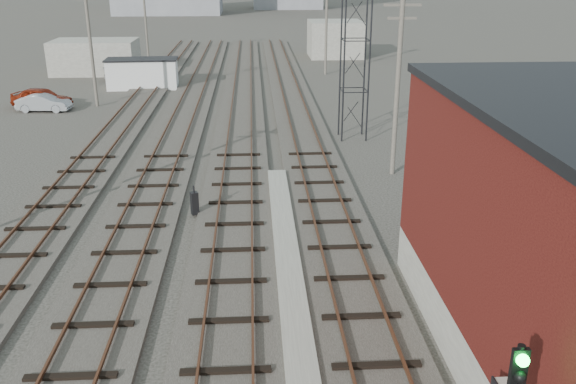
{
  "coord_description": "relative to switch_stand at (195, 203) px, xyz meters",
  "views": [
    {
      "loc": [
        -0.64,
        -1.55,
        10.28
      ],
      "look_at": [
        0.61,
        19.79,
        2.2
      ],
      "focal_mm": 38.0,
      "sensor_mm": 36.0,
      "label": 1
    }
  ],
  "objects": [
    {
      "name": "utility_pole_left_c",
      "position": [
        -9.27,
        47.11,
        4.18
      ],
      "size": [
        1.8,
        0.24,
        9.0
      ],
      "color": "#595147",
      "rests_on": "ground"
    },
    {
      "name": "shed_left",
      "position": [
        -12.77,
        37.11,
        0.98
      ],
      "size": [
        8.0,
        5.0,
        3.2
      ],
      "primitive_type": "cube",
      "color": "gray",
      "rests_on": "ground"
    },
    {
      "name": "track_mid_left",
      "position": [
        -2.27,
        16.11,
        -0.51
      ],
      "size": [
        3.2,
        90.0,
        0.39
      ],
      "color": "#332D28",
      "rests_on": "ground"
    },
    {
      "name": "ground",
      "position": [
        3.23,
        37.11,
        -0.62
      ],
      "size": [
        320.0,
        320.0,
        0.0
      ],
      "primitive_type": "plane",
      "color": "#282621",
      "rests_on": "ground"
    },
    {
      "name": "lattice_tower",
      "position": [
        8.73,
        12.11,
        6.88
      ],
      "size": [
        1.6,
        1.6,
        15.0
      ],
      "color": "black",
      "rests_on": "ground"
    },
    {
      "name": "utility_pole_right_a",
      "position": [
        9.73,
        5.11,
        4.18
      ],
      "size": [
        1.8,
        0.24,
        9.0
      ],
      "color": "#595147",
      "rests_on": "ground"
    },
    {
      "name": "track_mid_right",
      "position": [
        1.73,
        16.11,
        -0.51
      ],
      "size": [
        3.2,
        90.0,
        0.39
      ],
      "color": "#332D28",
      "rests_on": "ground"
    },
    {
      "name": "car_grey",
      "position": [
        -8.98,
        33.14,
        0.0
      ],
      "size": [
        4.56,
        2.82,
        1.23
      ],
      "primitive_type": "imported",
      "rotation": [
        0.0,
        0.0,
        1.85
      ],
      "color": "gray",
      "rests_on": "ground"
    },
    {
      "name": "site_trailer",
      "position": [
        -6.89,
        29.02,
        0.68
      ],
      "size": [
        6.19,
        2.9,
        2.56
      ],
      "rotation": [
        0.0,
        0.0,
        0.04
      ],
      "color": "white",
      "rests_on": "ground"
    },
    {
      "name": "car_silver",
      "position": [
        -12.73,
        20.57,
        0.02
      ],
      "size": [
        3.93,
        1.64,
        1.27
      ],
      "primitive_type": "imported",
      "rotation": [
        0.0,
        0.0,
        1.49
      ],
      "color": "#A3A6AB",
      "rests_on": "ground"
    },
    {
      "name": "utility_pole_left_b",
      "position": [
        -9.27,
        22.11,
        4.18
      ],
      "size": [
        1.8,
        0.24,
        9.0
      ],
      "color": "#595147",
      "rests_on": "ground"
    },
    {
      "name": "utility_pole_right_b",
      "position": [
        9.73,
        35.11,
        4.18
      ],
      "size": [
        1.8,
        0.24,
        9.0
      ],
      "color": "#595147",
      "rests_on": "ground"
    },
    {
      "name": "track_right",
      "position": [
        5.73,
        16.11,
        -0.51
      ],
      "size": [
        3.2,
        90.0,
        0.39
      ],
      "color": "#332D28",
      "rests_on": "ground"
    },
    {
      "name": "switch_stand",
      "position": [
        0.0,
        0.0,
        0.0
      ],
      "size": [
        0.39,
        0.39,
        1.3
      ],
      "rotation": [
        0.0,
        0.0,
        0.39
      ],
      "color": "black",
      "rests_on": "ground"
    },
    {
      "name": "track_left",
      "position": [
        -6.27,
        16.11,
        -0.51
      ],
      "size": [
        3.2,
        90.0,
        0.39
      ],
      "color": "#332D28",
      "rests_on": "ground"
    },
    {
      "name": "shed_right",
      "position": [
        12.23,
        47.11,
        1.38
      ],
      "size": [
        6.0,
        6.0,
        4.0
      ],
      "primitive_type": "cube",
      "color": "gray",
      "rests_on": "ground"
    },
    {
      "name": "car_red",
      "position": [
        -13.2,
        21.67,
        0.16
      ],
      "size": [
        4.87,
        3.06,
        1.55
      ],
      "primitive_type": "imported",
      "rotation": [
        0.0,
        0.0,
        1.28
      ],
      "color": "maroon",
      "rests_on": "ground"
    },
    {
      "name": "platform_curb",
      "position": [
        3.73,
        -8.89,
        -0.49
      ],
      "size": [
        0.9,
        28.0,
        0.26
      ],
      "primitive_type": "cube",
      "color": "gray",
      "rests_on": "ground"
    }
  ]
}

